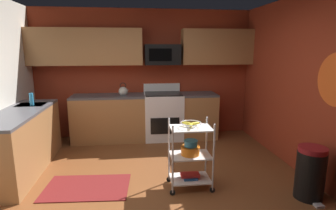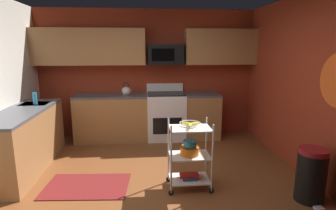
{
  "view_description": "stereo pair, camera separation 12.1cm",
  "coord_description": "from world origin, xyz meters",
  "px_view_note": "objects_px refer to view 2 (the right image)",
  "views": [
    {
      "loc": [
        -0.2,
        -3.23,
        1.82
      ],
      "look_at": [
        0.25,
        0.41,
        1.05
      ],
      "focal_mm": 28.91,
      "sensor_mm": 36.0,
      "label": 1
    },
    {
      "loc": [
        -0.08,
        -3.25,
        1.82
      ],
      "look_at": [
        0.25,
        0.41,
        1.05
      ],
      "focal_mm": 28.91,
      "sensor_mm": 36.0,
      "label": 2
    }
  ],
  "objects_px": {
    "oven_range": "(166,115)",
    "rolling_cart": "(190,155)",
    "fruit_bowl": "(190,124)",
    "mixing_bowl_small": "(190,143)",
    "dish_soap_bottle": "(35,98)",
    "microwave": "(165,55)",
    "mixing_bowl_large": "(189,151)",
    "kettle": "(126,91)",
    "book_stack": "(189,176)",
    "trash_can": "(311,175)"
  },
  "relations": [
    {
      "from": "trash_can",
      "to": "mixing_bowl_large",
      "type": "bearing_deg",
      "value": 162.73
    },
    {
      "from": "fruit_bowl",
      "to": "book_stack",
      "type": "distance_m",
      "value": 0.71
    },
    {
      "from": "oven_range",
      "to": "fruit_bowl",
      "type": "xyz_separation_m",
      "value": [
        0.14,
        -2.08,
        0.4
      ]
    },
    {
      "from": "mixing_bowl_large",
      "to": "microwave",
      "type": "bearing_deg",
      "value": 93.49
    },
    {
      "from": "mixing_bowl_large",
      "to": "trash_can",
      "type": "xyz_separation_m",
      "value": [
        1.41,
        -0.44,
        -0.19
      ]
    },
    {
      "from": "microwave",
      "to": "dish_soap_bottle",
      "type": "bearing_deg",
      "value": -156.97
    },
    {
      "from": "fruit_bowl",
      "to": "mixing_bowl_large",
      "type": "relative_size",
      "value": 1.08
    },
    {
      "from": "dish_soap_bottle",
      "to": "microwave",
      "type": "bearing_deg",
      "value": 23.03
    },
    {
      "from": "microwave",
      "to": "mixing_bowl_small",
      "type": "height_order",
      "value": "microwave"
    },
    {
      "from": "book_stack",
      "to": "oven_range",
      "type": "bearing_deg",
      "value": 93.73
    },
    {
      "from": "mixing_bowl_large",
      "to": "dish_soap_bottle",
      "type": "relative_size",
      "value": 1.26
    },
    {
      "from": "rolling_cart",
      "to": "fruit_bowl",
      "type": "relative_size",
      "value": 3.36
    },
    {
      "from": "microwave",
      "to": "mixing_bowl_large",
      "type": "relative_size",
      "value": 2.78
    },
    {
      "from": "mixing_bowl_small",
      "to": "book_stack",
      "type": "distance_m",
      "value": 0.46
    },
    {
      "from": "microwave",
      "to": "book_stack",
      "type": "xyz_separation_m",
      "value": [
        0.14,
        -2.18,
        -1.54
      ]
    },
    {
      "from": "fruit_bowl",
      "to": "mixing_bowl_small",
      "type": "distance_m",
      "value": 0.26
    },
    {
      "from": "dish_soap_bottle",
      "to": "trash_can",
      "type": "bearing_deg",
      "value": -24.05
    },
    {
      "from": "mixing_bowl_large",
      "to": "dish_soap_bottle",
      "type": "distance_m",
      "value": 2.7
    },
    {
      "from": "rolling_cart",
      "to": "book_stack",
      "type": "xyz_separation_m",
      "value": [
        0.0,
        0.0,
        -0.29
      ]
    },
    {
      "from": "fruit_bowl",
      "to": "dish_soap_bottle",
      "type": "height_order",
      "value": "dish_soap_bottle"
    },
    {
      "from": "microwave",
      "to": "rolling_cart",
      "type": "xyz_separation_m",
      "value": [
        0.14,
        -2.18,
        -1.25
      ]
    },
    {
      "from": "oven_range",
      "to": "kettle",
      "type": "bearing_deg",
      "value": -179.72
    },
    {
      "from": "mixing_bowl_small",
      "to": "trash_can",
      "type": "height_order",
      "value": "trash_can"
    },
    {
      "from": "rolling_cart",
      "to": "trash_can",
      "type": "relative_size",
      "value": 1.39
    },
    {
      "from": "mixing_bowl_large",
      "to": "mixing_bowl_small",
      "type": "relative_size",
      "value": 1.38
    },
    {
      "from": "rolling_cart",
      "to": "book_stack",
      "type": "height_order",
      "value": "rolling_cart"
    },
    {
      "from": "oven_range",
      "to": "rolling_cart",
      "type": "xyz_separation_m",
      "value": [
        0.14,
        -2.08,
        -0.03
      ]
    },
    {
      "from": "mixing_bowl_large",
      "to": "mixing_bowl_small",
      "type": "distance_m",
      "value": 0.1
    },
    {
      "from": "book_stack",
      "to": "trash_can",
      "type": "height_order",
      "value": "trash_can"
    },
    {
      "from": "trash_can",
      "to": "oven_range",
      "type": "bearing_deg",
      "value": 121.5
    },
    {
      "from": "book_stack",
      "to": "trash_can",
      "type": "xyz_separation_m",
      "value": [
        1.41,
        -0.44,
        0.17
      ]
    },
    {
      "from": "microwave",
      "to": "rolling_cart",
      "type": "height_order",
      "value": "microwave"
    },
    {
      "from": "mixing_bowl_large",
      "to": "kettle",
      "type": "bearing_deg",
      "value": 114.03
    },
    {
      "from": "microwave",
      "to": "mixing_bowl_small",
      "type": "bearing_deg",
      "value": -86.3
    },
    {
      "from": "trash_can",
      "to": "rolling_cart",
      "type": "bearing_deg",
      "value": 162.7
    },
    {
      "from": "rolling_cart",
      "to": "fruit_bowl",
      "type": "distance_m",
      "value": 0.42
    },
    {
      "from": "microwave",
      "to": "mixing_bowl_small",
      "type": "xyz_separation_m",
      "value": [
        0.14,
        -2.18,
        -1.08
      ]
    },
    {
      "from": "fruit_bowl",
      "to": "rolling_cart",
      "type": "bearing_deg",
      "value": 0.0
    },
    {
      "from": "mixing_bowl_small",
      "to": "trash_can",
      "type": "bearing_deg",
      "value": -17.46
    },
    {
      "from": "mixing_bowl_large",
      "to": "dish_soap_bottle",
      "type": "height_order",
      "value": "dish_soap_bottle"
    },
    {
      "from": "oven_range",
      "to": "trash_can",
      "type": "height_order",
      "value": "oven_range"
    },
    {
      "from": "rolling_cart",
      "to": "mixing_bowl_small",
      "type": "distance_m",
      "value": 0.17
    },
    {
      "from": "mixing_bowl_large",
      "to": "kettle",
      "type": "distance_m",
      "value": 2.32
    },
    {
      "from": "oven_range",
      "to": "book_stack",
      "type": "relative_size",
      "value": 4.34
    },
    {
      "from": "microwave",
      "to": "book_stack",
      "type": "bearing_deg",
      "value": -86.43
    },
    {
      "from": "fruit_bowl",
      "to": "book_stack",
      "type": "height_order",
      "value": "fruit_bowl"
    },
    {
      "from": "kettle",
      "to": "rolling_cart",
      "type": "bearing_deg",
      "value": -65.91
    },
    {
      "from": "dish_soap_bottle",
      "to": "trash_can",
      "type": "distance_m",
      "value": 4.17
    },
    {
      "from": "book_stack",
      "to": "trash_can",
      "type": "bearing_deg",
      "value": -17.3
    },
    {
      "from": "trash_can",
      "to": "book_stack",
      "type": "bearing_deg",
      "value": 162.7
    }
  ]
}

